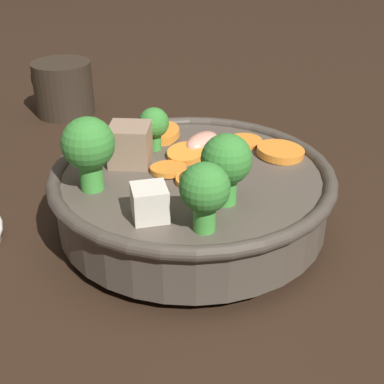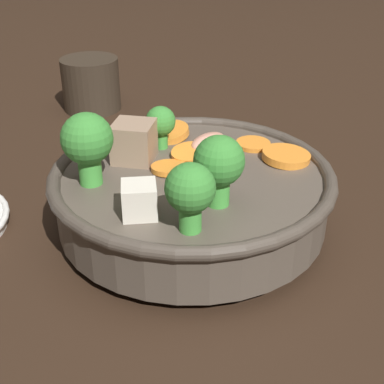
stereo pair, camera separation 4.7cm
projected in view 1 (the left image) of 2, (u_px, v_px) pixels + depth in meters
The scene contains 3 objects.
ground_plane at pixel (192, 227), 0.49m from camera, with size 3.00×3.00×0.00m, color black.
stirfry_bowl at pixel (190, 189), 0.47m from camera, with size 0.25×0.25×0.12m.
dark_mug at pixel (63, 88), 0.73m from camera, with size 0.10×0.08×0.07m.
Camera 1 is at (-0.22, 0.35, 0.27)m, focal length 50.00 mm.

